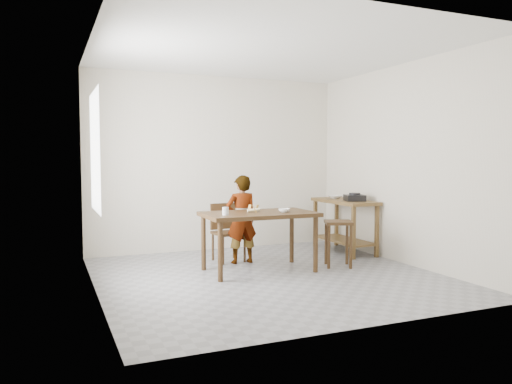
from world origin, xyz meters
name	(u,v)px	position (x,y,z in m)	size (l,w,h in m)	color
floor	(269,278)	(0.00, 0.00, -0.02)	(4.00, 4.00, 0.04)	gray
ceiling	(269,48)	(0.00, 0.00, 2.72)	(4.00, 4.00, 0.04)	white
wall_back	(216,163)	(0.00, 2.02, 1.35)	(4.00, 0.04, 2.70)	beige
wall_front	(371,168)	(0.00, -2.02, 1.35)	(4.00, 0.04, 2.70)	beige
wall_left	(92,166)	(-2.02, 0.00, 1.35)	(0.04, 4.00, 2.70)	beige
wall_right	(405,164)	(2.02, 0.00, 1.35)	(0.04, 4.00, 2.70)	beige
window_pane	(95,152)	(-1.97, 0.20, 1.50)	(0.02, 1.10, 1.30)	white
dining_table	(259,242)	(0.00, 0.30, 0.38)	(1.40, 0.80, 0.75)	#3A2512
prep_counter	(344,226)	(1.72, 1.00, 0.40)	(0.50, 1.20, 0.80)	brown
child	(241,219)	(-0.03, 0.85, 0.60)	(0.44, 0.29, 1.20)	silver
dining_chair	(229,233)	(-0.15, 1.03, 0.40)	(0.38, 0.38, 0.80)	#3A2512
stool	(338,244)	(1.07, 0.15, 0.30)	(0.34, 0.34, 0.61)	#3A2512
glass_tumbler	(225,211)	(-0.50, 0.17, 0.80)	(0.08, 0.08, 0.10)	silver
small_bowl	(284,210)	(0.30, 0.18, 0.77)	(0.15, 0.15, 0.05)	silver
banana	(254,210)	(-0.06, 0.34, 0.78)	(0.19, 0.13, 0.07)	gold
serving_bowl	(335,197)	(1.70, 1.24, 0.82)	(0.19, 0.19, 0.05)	silver
gas_burner	(355,198)	(1.72, 0.74, 0.85)	(0.28, 0.28, 0.09)	black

